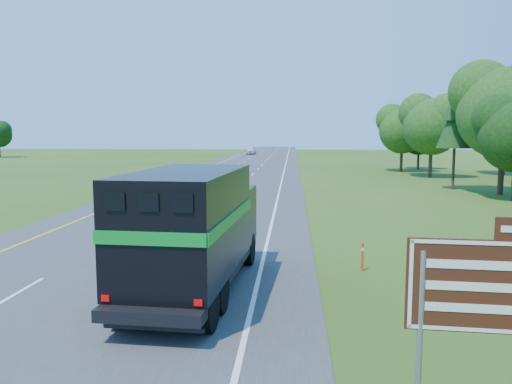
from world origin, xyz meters
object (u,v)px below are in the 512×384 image
(exit_sign, at_px, (477,295))
(horse_truck, at_px, (194,227))
(white_suv, at_px, (164,182))
(far_car, at_px, (251,151))

(exit_sign, bearing_deg, horse_truck, 135.54)
(white_suv, height_order, far_car, white_suv)
(horse_truck, relative_size, white_suv, 1.25)
(horse_truck, relative_size, exit_sign, 2.42)
(horse_truck, height_order, far_car, horse_truck)
(white_suv, bearing_deg, exit_sign, -71.64)
(white_suv, xyz_separation_m, far_car, (0.69, 76.63, -0.15))
(far_car, relative_size, exit_sign, 1.34)
(white_suv, bearing_deg, far_car, 84.83)
(exit_sign, bearing_deg, far_car, 101.13)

